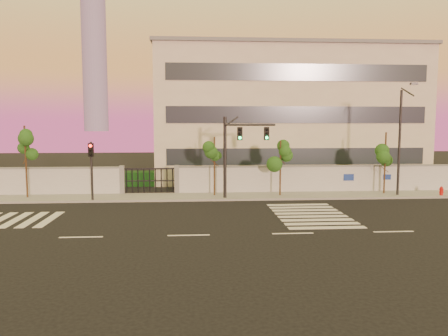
# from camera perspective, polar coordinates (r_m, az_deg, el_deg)

# --- Properties ---
(ground) EXTENTS (120.00, 120.00, 0.00)m
(ground) POSITION_cam_1_polar(r_m,az_deg,el_deg) (20.96, -4.64, -8.77)
(ground) COLOR black
(ground) RESTS_ON ground
(sidewalk) EXTENTS (60.00, 3.00, 0.15)m
(sidewalk) POSITION_cam_1_polar(r_m,az_deg,el_deg) (31.22, -4.43, -3.77)
(sidewalk) COLOR gray
(sidewalk) RESTS_ON ground
(perimeter_wall) EXTENTS (60.00, 0.36, 2.20)m
(perimeter_wall) POSITION_cam_1_polar(r_m,az_deg,el_deg) (32.55, -4.24, -1.60)
(perimeter_wall) COLOR #ADAFB4
(perimeter_wall) RESTS_ON ground
(hedge_row) EXTENTS (41.00, 4.25, 1.80)m
(hedge_row) POSITION_cam_1_polar(r_m,az_deg,el_deg) (35.31, -2.49, -1.41)
(hedge_row) COLOR black
(hedge_row) RESTS_ON ground
(institutional_building) EXTENTS (24.40, 12.40, 12.25)m
(institutional_building) POSITION_cam_1_polar(r_m,az_deg,el_deg) (43.17, 7.75, 6.96)
(institutional_building) COLOR beige
(institutional_building) RESTS_ON ground
(distant_skyscraper) EXTENTS (16.00, 16.00, 118.00)m
(distant_skyscraper) POSITION_cam_1_polar(r_m,az_deg,el_deg) (312.48, -16.64, 16.08)
(distant_skyscraper) COLOR gray
(distant_skyscraper) RESTS_ON ground
(road_markings) EXTENTS (57.00, 7.62, 0.02)m
(road_markings) POSITION_cam_1_polar(r_m,az_deg,el_deg) (24.68, -8.24, -6.55)
(road_markings) COLOR silver
(road_markings) RESTS_ON ground
(street_tree_c) EXTENTS (1.47, 1.17, 5.13)m
(street_tree_c) POSITION_cam_1_polar(r_m,az_deg,el_deg) (33.08, -24.50, 2.72)
(street_tree_c) COLOR #382314
(street_tree_c) RESTS_ON ground
(street_tree_d) EXTENTS (1.30, 1.03, 4.33)m
(street_tree_d) POSITION_cam_1_polar(r_m,az_deg,el_deg) (31.06, -1.23, 1.98)
(street_tree_d) COLOR #382314
(street_tree_d) RESTS_ON ground
(street_tree_e) EXTENTS (1.42, 1.13, 4.05)m
(street_tree_e) POSITION_cam_1_polar(r_m,az_deg,el_deg) (31.33, 7.42, 1.60)
(street_tree_e) COLOR #382314
(street_tree_e) RESTS_ON ground
(street_tree_f) EXTENTS (1.42, 1.13, 4.63)m
(street_tree_f) POSITION_cam_1_polar(r_m,az_deg,el_deg) (34.06, 20.36, 2.34)
(street_tree_f) COLOR #382314
(street_tree_f) RESTS_ON ground
(traffic_signal_main) EXTENTS (3.63, 0.55, 5.74)m
(traffic_signal_main) POSITION_cam_1_polar(r_m,az_deg,el_deg) (30.03, 1.51, 2.69)
(traffic_signal_main) COLOR black
(traffic_signal_main) RESTS_ON ground
(traffic_signal_secondary) EXTENTS (0.32, 0.32, 4.06)m
(traffic_signal_secondary) POSITION_cam_1_polar(r_m,az_deg,el_deg) (30.41, -16.93, 0.50)
(traffic_signal_secondary) COLOR black
(traffic_signal_secondary) RESTS_ON ground
(streetlight_east) EXTENTS (0.48, 1.92, 7.98)m
(streetlight_east) POSITION_cam_1_polar(r_m,az_deg,el_deg) (33.43, 22.09, 3.76)
(streetlight_east) COLOR black
(streetlight_east) RESTS_ON ground
(fire_hydrant) EXTENTS (0.31, 0.29, 0.79)m
(fire_hydrant) POSITION_cam_1_polar(r_m,az_deg,el_deg) (34.98, 26.52, -2.80)
(fire_hydrant) COLOR red
(fire_hydrant) RESTS_ON ground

